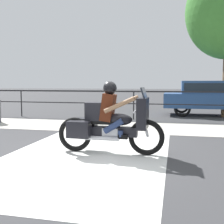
{
  "coord_description": "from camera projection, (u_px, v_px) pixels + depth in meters",
  "views": [
    {
      "loc": [
        1.64,
        -5.95,
        1.53
      ],
      "look_at": [
        0.22,
        0.39,
        0.84
      ],
      "focal_mm": 45.0,
      "sensor_mm": 36.0,
      "label": 1
    }
  ],
  "objects": [
    {
      "name": "motorcycle",
      "position": [
        110.0,
        122.0,
        6.02
      ],
      "size": [
        2.34,
        0.76,
        1.55
      ],
      "rotation": [
        0.0,
        0.0,
        0.01
      ],
      "color": "black",
      "rests_on": "ground"
    },
    {
      "name": "parked_car",
      "position": [
        210.0,
        96.0,
        12.9
      ],
      "size": [
        4.38,
        1.75,
        1.6
      ],
      "rotation": [
        0.0,
        0.0,
        0.07
      ],
      "color": "#284C84",
      "rests_on": "ground"
    },
    {
      "name": "fence_railing",
      "position": [
        134.0,
        97.0,
        11.49
      ],
      "size": [
        36.0,
        0.05,
        1.19
      ],
      "color": "black",
      "rests_on": "ground"
    },
    {
      "name": "crosswalk_band",
      "position": [
        90.0,
        152.0,
        6.12
      ],
      "size": [
        3.33,
        6.0,
        0.01
      ],
      "primitive_type": "cube",
      "color": "silver",
      "rests_on": "ground"
    },
    {
      "name": "sidewalk_band",
      "position": [
        125.0,
        127.0,
        9.59
      ],
      "size": [
        44.0,
        2.4,
        0.01
      ],
      "primitive_type": "cube",
      "color": "#B7B2A8",
      "rests_on": "ground"
    },
    {
      "name": "ground_plane",
      "position": [
        99.0,
        151.0,
        6.29
      ],
      "size": [
        120.0,
        120.0,
        0.0
      ],
      "primitive_type": "plane",
      "color": "#38383A"
    }
  ]
}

